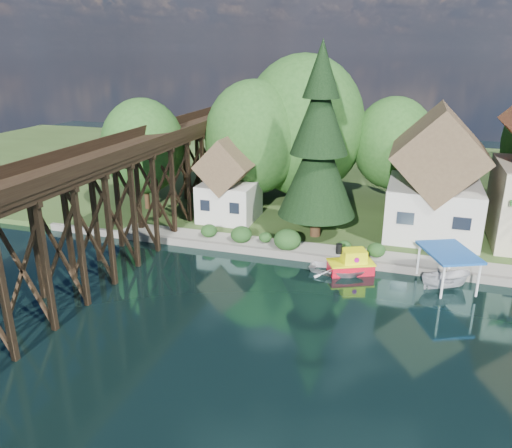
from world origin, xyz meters
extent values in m
plane|color=black|center=(0.00, 0.00, 0.00)|extent=(140.00, 140.00, 0.00)
cube|color=#2E461C|center=(0.00, 34.00, 0.25)|extent=(140.00, 52.00, 0.50)
cube|color=slate|center=(4.00, 8.00, 0.31)|extent=(60.00, 0.40, 0.62)
cube|color=gray|center=(6.00, 9.30, 0.53)|extent=(50.00, 2.60, 0.06)
cube|color=black|center=(-16.00, -6.40, 4.00)|extent=(4.00, 0.36, 8.00)
cube|color=black|center=(-16.00, -3.20, 4.00)|extent=(4.00, 0.36, 8.00)
cube|color=black|center=(-16.00, 0.00, 4.00)|extent=(4.00, 0.36, 8.00)
cube|color=black|center=(-16.00, 3.20, 4.00)|extent=(4.00, 0.36, 8.00)
cube|color=black|center=(-16.00, 6.40, 4.00)|extent=(4.00, 0.36, 8.00)
cube|color=black|center=(-16.00, 9.60, 4.00)|extent=(4.00, 0.36, 8.00)
cube|color=black|center=(-16.00, 12.80, 4.00)|extent=(4.00, 0.36, 8.00)
cube|color=black|center=(-16.00, 16.00, 4.00)|extent=(4.00, 0.36, 8.00)
cube|color=black|center=(-16.00, 19.20, 4.00)|extent=(4.00, 0.36, 8.00)
cube|color=black|center=(-16.00, 22.40, 4.00)|extent=(4.00, 0.36, 8.00)
cube|color=black|center=(-16.00, 25.60, 4.00)|extent=(4.00, 0.36, 8.00)
cube|color=black|center=(-17.75, 6.00, 8.05)|extent=(0.35, 44.00, 0.35)
cube|color=black|center=(-14.25, 6.00, 8.05)|extent=(0.35, 44.00, 0.35)
cube|color=black|center=(-16.00, 6.00, 8.35)|extent=(4.00, 44.00, 0.30)
cube|color=black|center=(-18.00, 6.00, 8.90)|extent=(0.12, 44.00, 0.80)
cube|color=black|center=(-14.00, 6.00, 8.90)|extent=(0.12, 44.00, 0.80)
cube|color=beige|center=(7.00, 16.00, 2.75)|extent=(7.50, 8.00, 4.50)
cube|color=brown|center=(7.00, 16.00, 7.70)|extent=(7.64, 8.64, 7.64)
cube|color=black|center=(4.90, 11.96, 2.98)|extent=(1.35, 0.08, 1.00)
cube|color=black|center=(9.10, 11.96, 2.98)|extent=(1.35, 0.08, 1.00)
cube|color=beige|center=(-11.00, 14.50, 2.25)|extent=(5.00, 5.00, 3.50)
cube|color=brown|center=(-11.00, 14.50, 5.80)|extent=(5.09, 5.40, 5.09)
cube|color=black|center=(-12.40, 11.96, 2.43)|extent=(0.90, 0.08, 1.00)
cube|color=black|center=(-9.60, 11.96, 2.43)|extent=(0.90, 0.08, 1.00)
cylinder|color=#382314|center=(-10.00, 19.00, 2.75)|extent=(0.50, 0.50, 4.50)
ellipsoid|color=#214E1C|center=(-10.00, 19.00, 7.50)|extent=(4.40, 4.40, 5.06)
cylinder|color=#382314|center=(-6.00, 23.00, 2.98)|extent=(0.50, 0.50, 4.95)
ellipsoid|color=#214E1C|center=(-6.00, 23.00, 8.20)|extent=(5.00, 5.00, 5.75)
cylinder|color=#382314|center=(3.00, 24.00, 2.52)|extent=(0.50, 0.50, 4.05)
ellipsoid|color=#214E1C|center=(3.00, 24.00, 6.80)|extent=(4.00, 4.00, 4.60)
cylinder|color=#382314|center=(-20.00, 15.00, 2.52)|extent=(0.50, 0.50, 4.05)
ellipsoid|color=#214E1C|center=(-20.00, 15.00, 6.80)|extent=(4.00, 4.00, 4.60)
ellipsoid|color=#1D3F16|center=(-8.00, 9.20, 1.27)|extent=(1.98, 1.98, 1.53)
ellipsoid|color=#1D3F16|center=(-6.00, 9.50, 1.09)|extent=(1.54, 1.54, 1.19)
ellipsoid|color=#1D3F16|center=(-4.00, 9.00, 1.35)|extent=(2.20, 2.20, 1.70)
ellipsoid|color=#1D3F16|center=(-11.00, 9.40, 1.18)|extent=(1.76, 1.76, 1.36)
ellipsoid|color=#1D3F16|center=(0.50, 9.60, 1.09)|extent=(1.54, 1.54, 1.19)
ellipsoid|color=#1D3F16|center=(3.00, 9.30, 1.18)|extent=(1.76, 1.76, 1.36)
cylinder|color=#382314|center=(-2.39, 12.46, 1.98)|extent=(0.89, 0.89, 2.96)
cone|color=black|center=(-2.39, 12.46, 6.41)|extent=(6.50, 6.50, 7.88)
cone|color=black|center=(-2.39, 12.46, 10.85)|extent=(4.73, 4.73, 6.41)
cone|color=black|center=(-2.39, 12.46, 14.30)|extent=(2.96, 2.96, 4.43)
cube|color=red|center=(1.37, 6.90, 0.37)|extent=(3.60, 2.87, 0.85)
cube|color=#FCFF0D|center=(1.37, 6.90, 0.83)|extent=(3.74, 3.01, 0.11)
cube|color=#FCFF0D|center=(1.56, 6.99, 1.27)|extent=(2.08, 1.87, 1.06)
cylinder|color=black|center=(0.50, 6.50, 1.96)|extent=(0.47, 0.47, 0.74)
cylinder|color=#A50C7D|center=(1.84, 6.39, 1.27)|extent=(0.38, 0.24, 0.38)
cylinder|color=#A50C7D|center=(1.29, 7.59, 1.27)|extent=(0.38, 0.24, 0.38)
cylinder|color=#A50C7D|center=(2.34, 7.34, 1.27)|extent=(0.24, 0.38, 0.38)
imported|color=white|center=(0.45, 6.44, 0.42)|extent=(4.23, 3.13, 0.85)
imported|color=silver|center=(7.97, 6.30, 0.68)|extent=(3.74, 2.62, 1.35)
cube|color=#1B57B3|center=(7.97, 6.30, 2.71)|extent=(4.48, 5.17, 0.16)
cylinder|color=white|center=(9.86, 5.06, 1.49)|extent=(0.16, 0.16, 2.44)
cylinder|color=white|center=(8.32, 8.53, 1.49)|extent=(0.16, 0.16, 2.44)
cylinder|color=white|center=(7.63, 4.07, 1.49)|extent=(0.16, 0.16, 2.44)
cylinder|color=white|center=(6.09, 7.54, 1.49)|extent=(0.16, 0.16, 2.44)
camera|label=1|loc=(4.86, -27.44, 15.81)|focal=35.00mm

